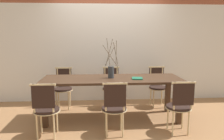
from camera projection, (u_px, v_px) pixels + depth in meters
name	position (u px, v px, depth m)	size (l,w,h in m)	color
ground_plane	(112.00, 118.00, 4.11)	(16.00, 16.00, 0.00)	#9E7047
wall_rear	(109.00, 33.00, 5.06)	(12.00, 0.06, 3.20)	white
dining_table	(112.00, 84.00, 4.01)	(2.53, 0.84, 0.78)	#422B1C
chair_near_leftend	(46.00, 108.00, 3.29)	(0.41, 0.41, 0.87)	black
chair_near_left	(114.00, 106.00, 3.35)	(0.41, 0.41, 0.87)	black
chair_near_center	(180.00, 105.00, 3.42)	(0.41, 0.41, 0.87)	black
chair_far_leftend	(63.00, 86.00, 4.65)	(0.41, 0.41, 0.87)	black
chair_far_left	(111.00, 85.00, 4.72)	(0.41, 0.41, 0.87)	black
chair_far_center	(158.00, 85.00, 4.79)	(0.41, 0.41, 0.87)	black
vase_centerpiece	(111.00, 71.00, 3.99)	(0.29, 0.27, 0.72)	#33383D
book_stack	(137.00, 78.00, 3.92)	(0.21, 0.22, 0.02)	#1E6B4C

